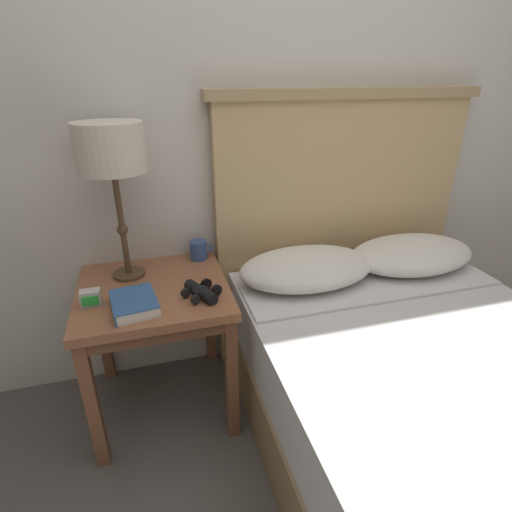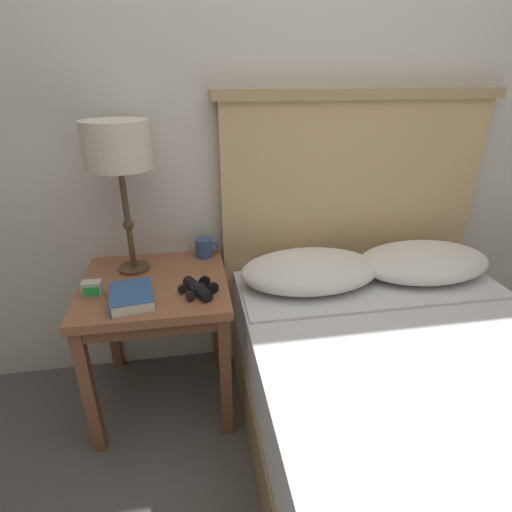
# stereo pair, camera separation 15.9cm
# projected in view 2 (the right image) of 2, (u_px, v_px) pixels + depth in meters

# --- Properties ---
(ground_plane) EXTENTS (20.00, 20.00, 0.00)m
(ground_plane) POSITION_uv_depth(u_px,v_px,m) (323.00, 509.00, 1.37)
(ground_plane) COLOR #514C47
(ground_plane) RESTS_ON ground
(wall_back) EXTENTS (8.00, 0.06, 2.60)m
(wall_back) POSITION_uv_depth(u_px,v_px,m) (273.00, 90.00, 1.68)
(wall_back) COLOR beige
(wall_back) RESTS_ON ground_plane
(nightstand) EXTENTS (0.58, 0.58, 0.60)m
(nightstand) POSITION_uv_depth(u_px,v_px,m) (156.00, 297.00, 1.65)
(nightstand) COLOR brown
(nightstand) RESTS_ON ground_plane
(bed) EXTENTS (1.28, 1.91, 1.31)m
(bed) POSITION_uv_depth(u_px,v_px,m) (431.00, 420.00, 1.34)
(bed) COLOR olive
(bed) RESTS_ON ground_plane
(table_lamp) EXTENTS (0.25, 0.25, 0.61)m
(table_lamp) POSITION_uv_depth(u_px,v_px,m) (118.00, 150.00, 1.50)
(table_lamp) COLOR #4C3823
(table_lamp) RESTS_ON nightstand
(book_on_nightstand) EXTENTS (0.18, 0.22, 0.04)m
(book_on_nightstand) POSITION_uv_depth(u_px,v_px,m) (131.00, 296.00, 1.46)
(book_on_nightstand) COLOR silver
(book_on_nightstand) RESTS_ON nightstand
(binoculars_pair) EXTENTS (0.16, 0.16, 0.05)m
(binoculars_pair) POSITION_uv_depth(u_px,v_px,m) (198.00, 288.00, 1.51)
(binoculars_pair) COLOR black
(binoculars_pair) RESTS_ON nightstand
(coffee_mug) EXTENTS (0.10, 0.08, 0.08)m
(coffee_mug) POSITION_uv_depth(u_px,v_px,m) (204.00, 248.00, 1.81)
(coffee_mug) COLOR #334C84
(coffee_mug) RESTS_ON nightstand
(alarm_clock) EXTENTS (0.07, 0.05, 0.06)m
(alarm_clock) POSITION_uv_depth(u_px,v_px,m) (92.00, 289.00, 1.49)
(alarm_clock) COLOR #B7B2A8
(alarm_clock) RESTS_ON nightstand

